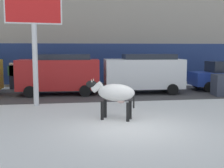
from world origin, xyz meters
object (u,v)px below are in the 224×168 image
(pedestrian_by_cars, at_px, (95,75))
(pedestrian_far_left, at_px, (11,76))
(pedestrian_near_billboard, at_px, (12,76))
(car_red_van, at_px, (59,73))
(car_white_van, at_px, (144,72))
(billboard, at_px, (34,11))
(car_blue_sedan, at_px, (224,76))
(cow_holstein, at_px, (115,93))

(pedestrian_by_cars, bearing_deg, pedestrian_far_left, 180.00)
(pedestrian_by_cars, bearing_deg, pedestrian_near_billboard, 180.00)
(car_red_van, relative_size, car_white_van, 1.00)
(car_white_van, distance_m, pedestrian_near_billboard, 8.65)
(billboard, bearing_deg, pedestrian_by_cars, 61.53)
(car_white_van, xyz_separation_m, pedestrian_by_cars, (-2.62, 3.09, -0.36))
(billboard, height_order, car_red_van, billboard)
(car_blue_sedan, height_order, pedestrian_far_left, car_blue_sedan)
(car_blue_sedan, bearing_deg, pedestrian_by_cars, 162.24)
(car_red_van, bearing_deg, pedestrian_far_left, 137.79)
(car_white_van, bearing_deg, pedestrian_far_left, 159.27)
(car_blue_sedan, bearing_deg, pedestrian_near_billboard, 169.19)
(car_red_van, xyz_separation_m, pedestrian_near_billboard, (-3.08, 2.89, -0.36))
(car_white_van, relative_size, pedestrian_far_left, 2.70)
(cow_holstein, xyz_separation_m, pedestrian_near_billboard, (-5.27, 9.37, -0.12))
(cow_holstein, relative_size, car_white_van, 0.40)
(pedestrian_far_left, bearing_deg, billboard, -70.44)
(car_blue_sedan, distance_m, pedestrian_far_left, 13.83)
(cow_holstein, distance_m, car_blue_sedan, 10.66)
(billboard, distance_m, car_red_van, 4.61)
(pedestrian_far_left, bearing_deg, car_red_van, -42.21)
(billboard, distance_m, car_white_van, 7.39)
(car_white_van, bearing_deg, car_blue_sedan, 5.43)
(pedestrian_by_cars, xyz_separation_m, pedestrian_far_left, (-5.55, 0.00, 0.00))
(cow_holstein, relative_size, billboard, 0.34)
(car_blue_sedan, xyz_separation_m, pedestrian_by_cars, (-8.04, 2.58, -0.03))
(pedestrian_near_billboard, xyz_separation_m, pedestrian_far_left, (-0.10, 0.00, 0.00))
(cow_holstein, distance_m, billboard, 5.59)
(billboard, bearing_deg, pedestrian_far_left, 109.56)
(billboard, relative_size, pedestrian_by_cars, 3.21)
(car_blue_sedan, xyz_separation_m, pedestrian_far_left, (-13.59, 2.58, -0.03))
(pedestrian_by_cars, distance_m, pedestrian_far_left, 5.55)
(car_white_van, height_order, pedestrian_far_left, car_white_van)
(billboard, relative_size, pedestrian_near_billboard, 3.21)
(car_blue_sedan, bearing_deg, car_white_van, -174.57)
(car_white_van, xyz_separation_m, pedestrian_near_billboard, (-8.07, 3.09, -0.36))
(pedestrian_near_billboard, bearing_deg, billboard, -71.26)
(car_red_van, bearing_deg, car_white_van, -2.35)
(car_red_van, xyz_separation_m, pedestrian_by_cars, (2.36, 2.89, -0.36))
(car_white_van, bearing_deg, cow_holstein, -113.98)
(car_white_van, xyz_separation_m, pedestrian_far_left, (-8.17, 3.09, -0.36))
(billboard, bearing_deg, car_blue_sedan, 17.55)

